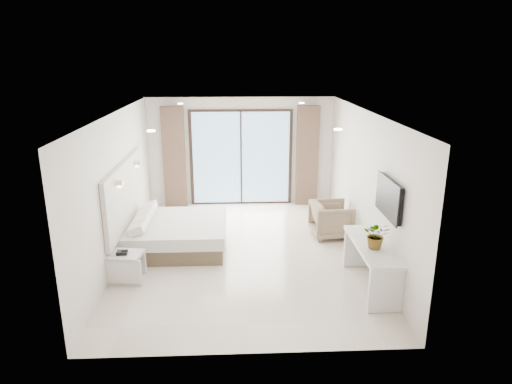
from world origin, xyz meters
TOP-DOWN VIEW (x-y plane):
  - ground at (0.00, 0.00)m, footprint 6.20×6.20m
  - room_shell at (-0.20, 0.76)m, footprint 4.62×6.22m
  - bed at (-1.35, 0.35)m, footprint 1.93×1.84m
  - nightstand at (-2.01, -1.02)m, footprint 0.60×0.52m
  - phone at (-2.05, -1.05)m, footprint 0.18×0.14m
  - console_desk at (2.04, -1.44)m, footprint 0.53×1.71m
  - plant at (2.04, -1.60)m, footprint 0.52×0.54m
  - armchair at (1.85, 0.79)m, footprint 0.80×0.84m

SIDE VIEW (x-z plane):
  - ground at x=0.00m, z-range 0.00..0.00m
  - nightstand at x=-2.01m, z-range 0.00..0.50m
  - bed at x=-1.35m, z-range -0.05..0.62m
  - armchair at x=1.85m, z-range 0.00..0.81m
  - phone at x=-2.05m, z-range 0.50..0.56m
  - console_desk at x=2.04m, z-range 0.18..0.95m
  - plant at x=2.04m, z-range 0.77..1.12m
  - room_shell at x=-0.20m, z-range 0.22..2.94m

